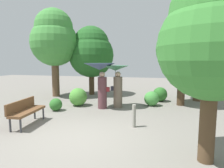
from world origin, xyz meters
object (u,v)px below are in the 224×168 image
at_px(park_bench, 26,110).
at_px(tree_far_back, 200,35).
at_px(tree_near_right, 213,36).
at_px(tree_mid_left, 54,38).
at_px(person_left, 100,74).
at_px(person_right, 116,78).
at_px(tree_mid_right, 183,44).
at_px(path_marker_post, 134,116).
at_px(tree_near_left, 91,52).

relative_size(park_bench, tree_far_back, 0.29).
relative_size(tree_near_right, tree_mid_left, 0.76).
xyz_separation_m(person_left, person_right, (0.64, 0.35, -0.17)).
height_order(tree_mid_right, path_marker_post, tree_mid_right).
height_order(tree_near_right, path_marker_post, tree_near_right).
bearing_deg(tree_near_right, tree_far_back, 82.02).
bearing_deg(park_bench, tree_near_left, -6.43).
bearing_deg(tree_mid_left, path_marker_post, -38.88).
xyz_separation_m(tree_near_left, tree_near_right, (5.19, -7.12, -0.10)).
relative_size(person_right, park_bench, 1.23).
bearing_deg(tree_mid_left, person_left, -31.74).
bearing_deg(tree_near_right, park_bench, 168.62).
relative_size(tree_near_right, tree_far_back, 0.73).
relative_size(person_left, tree_near_right, 0.52).
bearing_deg(tree_mid_left, park_bench, -69.88).
bearing_deg(person_left, tree_near_right, -137.79).
relative_size(person_left, tree_far_back, 0.38).
relative_size(tree_near_left, tree_near_right, 1.09).
relative_size(tree_mid_right, path_marker_post, 5.97).
bearing_deg(tree_mid_right, tree_near_right, -89.81).
relative_size(tree_mid_left, path_marker_post, 7.01).
relative_size(park_bench, tree_near_right, 0.40).
height_order(person_right, tree_near_left, tree_near_left).
xyz_separation_m(person_right, park_bench, (-2.34, -3.13, -0.85)).
xyz_separation_m(tree_mid_left, path_marker_post, (5.31, -4.28, -3.07)).
height_order(person_right, tree_mid_left, tree_mid_left).
bearing_deg(person_left, person_right, -62.31).
height_order(person_left, path_marker_post, person_left).
relative_size(person_right, tree_mid_left, 0.37).
relative_size(park_bench, tree_mid_right, 0.35).
bearing_deg(tree_mid_right, tree_mid_left, 174.74).
distance_m(tree_mid_left, path_marker_post, 7.48).
xyz_separation_m(person_right, tree_near_left, (-2.29, 2.93, 1.33)).
xyz_separation_m(tree_near_left, path_marker_post, (3.44, -5.39, -2.32)).
xyz_separation_m(tree_far_back, path_marker_post, (-2.69, -4.94, -3.09)).
relative_size(tree_far_back, path_marker_post, 7.24).
bearing_deg(person_right, park_bench, 142.63).
xyz_separation_m(park_bench, tree_near_right, (5.25, -1.06, 2.07)).
distance_m(tree_near_right, path_marker_post, 3.32).
relative_size(tree_mid_right, tree_far_back, 0.82).
bearing_deg(tree_near_right, person_right, 124.81).
bearing_deg(park_bench, tree_near_right, -107.31).
xyz_separation_m(tree_mid_right, path_marker_post, (-1.74, -3.63, -2.52)).
height_order(park_bench, tree_near_left, tree_near_left).
distance_m(park_bench, tree_mid_right, 7.18).
xyz_separation_m(tree_near_left, tree_mid_left, (-1.87, -1.11, 0.75)).
distance_m(tree_near_left, tree_far_back, 6.19).
distance_m(park_bench, tree_near_left, 6.44).
distance_m(tree_mid_left, tree_mid_right, 7.10).
height_order(tree_near_left, tree_mid_right, tree_mid_right).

